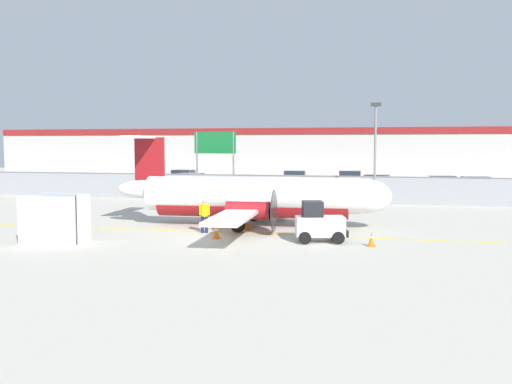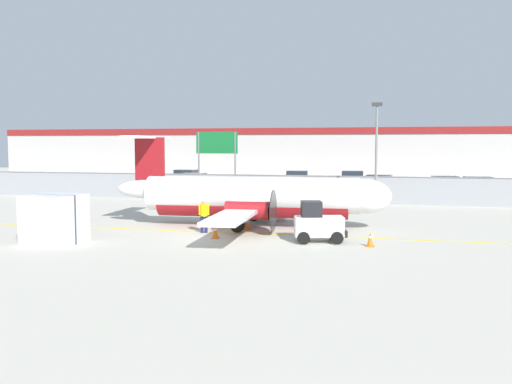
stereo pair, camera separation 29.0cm
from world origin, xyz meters
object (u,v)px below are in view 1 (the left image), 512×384
Objects in this scene: commuter_airplane at (257,197)px; parked_car_4 at (349,178)px; baggage_tug at (319,223)px; parked_car_0 at (182,177)px; parked_car_2 at (235,185)px; parked_car_1 at (192,181)px; parked_car_5 at (378,183)px; apron_light_pole at (375,147)px; cargo_container at (55,219)px; traffic_cone_near_right at (216,232)px; traffic_cone_near_left at (372,239)px; traffic_cone_far_left at (247,224)px; ground_crew_worker at (205,214)px; highway_sign at (215,148)px; parked_car_6 at (441,185)px; parked_car_3 at (296,178)px; parked_car_7 at (477,186)px.

parked_car_4 is at bearing 81.64° from commuter_airplane.
baggage_tug reaches higher than parked_car_4.
parked_car_0 and parked_car_4 have the same top height.
parked_car_1 is at bearing 143.63° from parked_car_2.
baggage_tug is (3.90, -4.13, -0.75)m from commuter_airplane.
parked_car_0 and parked_car_5 have the same top height.
apron_light_pole reaches higher than commuter_airplane.
traffic_cone_near_right is (6.73, 2.88, -0.79)m from cargo_container.
traffic_cone_far_left is (-6.51, 3.54, 0.00)m from traffic_cone_near_left.
ground_crew_worker is 19.52m from highway_sign.
highway_sign is (-7.10, 16.96, 3.83)m from traffic_cone_far_left.
baggage_tug reaches higher than parked_car_6.
highway_sign reaches higher than parked_car_2.
parked_car_0 is 28.68m from apron_light_pole.
cargo_container is 4.18× the size of traffic_cone_near_left.
parked_car_2 is 0.99× the size of parked_car_3.
commuter_airplane reaches higher than parked_car_7.
parked_car_1 is at bearing 123.79° from traffic_cone_near_left.
cargo_container is 0.61× the size of parked_car_7.
cargo_container is 36.76m from parked_car_0.
ground_crew_worker is 34.19m from parked_car_0.
traffic_cone_far_left is 0.15× the size of parked_car_5.
parked_car_7 is at bearing 53.90° from baggage_tug.
parked_car_6 is 14.37m from apron_light_pole.
parked_car_3 is at bearing 41.99° from parked_car_1.
parked_car_7 is (11.55, -8.29, 0.00)m from parked_car_4.
traffic_cone_near_left and traffic_cone_far_left have the same top height.
parked_car_2 is 0.59× the size of apron_light_pole.
highway_sign is at bearing 107.63° from traffic_cone_near_right.
traffic_cone_near_left is 0.15× the size of parked_car_2.
parked_car_6 is 0.79× the size of highway_sign.
parked_car_5 is at bearing 72.44° from commuter_airplane.
parked_car_0 is 0.80× the size of highway_sign.
traffic_cone_near_right is at bearing 61.07° from parked_car_6.
commuter_airplane reaches higher than parked_car_3.
parked_car_0 is at bearing 105.46° from baggage_tug.
parked_car_5 is at bearing 153.45° from ground_crew_worker.
traffic_cone_near_left is 39.84m from parked_car_0.
parked_car_3 is at bearing 113.87° from apron_light_pole.
commuter_airplane is at bearing -65.07° from highway_sign.
cargo_container is 39.19m from parked_car_4.
parked_car_1 is at bearing 174.56° from parked_car_7.
parked_car_1 is at bearing 116.14° from traffic_cone_far_left.
parked_car_4 is (10.38, 37.79, -0.21)m from cargo_container.
parked_car_3 and parked_car_7 have the same top height.
commuter_airplane is 9.45× the size of ground_crew_worker.
parked_car_1 is at bearing -168.42° from ground_crew_worker.
traffic_cone_near_left is 1.00× the size of traffic_cone_far_left.
commuter_airplane reaches higher than traffic_cone_far_left.
commuter_airplane reaches higher than cargo_container.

